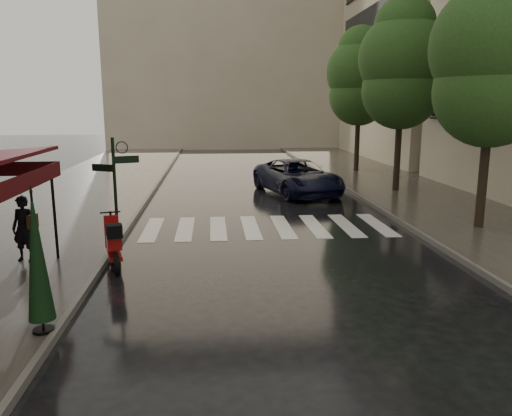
{
  "coord_description": "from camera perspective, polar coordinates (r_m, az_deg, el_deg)",
  "views": [
    {
      "loc": [
        1.24,
        -9.63,
        3.87
      ],
      "look_at": [
        2.3,
        2.31,
        1.4
      ],
      "focal_mm": 35.0,
      "sensor_mm": 36.0,
      "label": 1
    }
  ],
  "objects": [
    {
      "name": "sidewalk_far",
      "position": [
        23.74,
        17.33,
        1.87
      ],
      "size": [
        5.5,
        60.0,
        0.12
      ],
      "primitive_type": "cube",
      "color": "#38332D",
      "rests_on": "ground"
    },
    {
      "name": "ground",
      "position": [
        10.45,
        -11.7,
        -10.34
      ],
      "size": [
        120.0,
        120.0,
        0.0
      ],
      "primitive_type": "plane",
      "color": "black",
      "rests_on": "ground"
    },
    {
      "name": "scooter",
      "position": [
        12.62,
        -15.96,
        -3.96
      ],
      "size": [
        0.78,
        1.85,
        1.24
      ],
      "rotation": [
        0.0,
        0.0,
        0.26
      ],
      "color": "black",
      "rests_on": "ground"
    },
    {
      "name": "haussmann_far",
      "position": [
        39.13,
        19.02,
        18.94
      ],
      "size": [
        8.0,
        16.0,
        18.5
      ],
      "primitive_type": "cube",
      "color": "tan",
      "rests_on": "ground"
    },
    {
      "name": "parasol_front",
      "position": [
        8.97,
        -23.76,
        -5.12
      ],
      "size": [
        0.44,
        0.44,
        2.45
      ],
      "color": "black",
      "rests_on": "sidewalk_near"
    },
    {
      "name": "pedestrian_with_umbrella",
      "position": [
        13.25,
        -25.29,
        1.25
      ],
      "size": [
        1.16,
        1.17,
        2.43
      ],
      "rotation": [
        0.0,
        0.0,
        -0.23
      ],
      "color": "black",
      "rests_on": "sidewalk_near"
    },
    {
      "name": "curb_near",
      "position": [
        22.13,
        -11.97,
        1.51
      ],
      "size": [
        0.12,
        60.0,
        0.16
      ],
      "primitive_type": "cube",
      "color": "#595651",
      "rests_on": "ground"
    },
    {
      "name": "parked_car",
      "position": [
        22.25,
        4.75,
        3.56
      ],
      "size": [
        3.83,
        5.91,
        1.51
      ],
      "primitive_type": "imported",
      "rotation": [
        0.0,
        0.0,
        0.26
      ],
      "color": "black",
      "rests_on": "ground"
    },
    {
      "name": "tree_near",
      "position": [
        16.91,
        25.58,
        15.46
      ],
      "size": [
        3.8,
        3.8,
        7.99
      ],
      "color": "black",
      "rests_on": "sidewalk_far"
    },
    {
      "name": "tree_far",
      "position": [
        29.89,
        11.77,
        14.45
      ],
      "size": [
        3.8,
        3.8,
        8.16
      ],
      "color": "black",
      "rests_on": "sidewalk_far"
    },
    {
      "name": "curb_far",
      "position": [
        22.82,
        10.82,
        1.86
      ],
      "size": [
        0.12,
        60.0,
        0.16
      ],
      "primitive_type": "cube",
      "color": "#595651",
      "rests_on": "ground"
    },
    {
      "name": "crosswalk",
      "position": [
        16.19,
        1.24,
        -2.17
      ],
      "size": [
        7.85,
        3.2,
        0.01
      ],
      "color": "silver",
      "rests_on": "ground"
    },
    {
      "name": "signpost",
      "position": [
        13.02,
        -15.78,
        2.2
      ],
      "size": [
        1.17,
        0.29,
        3.1
      ],
      "color": "black",
      "rests_on": "ground"
    },
    {
      "name": "backdrop_building",
      "position": [
        48.06,
        -3.08,
        18.96
      ],
      "size": [
        22.0,
        6.0,
        20.0
      ],
      "primitive_type": "cube",
      "color": "tan",
      "rests_on": "ground"
    },
    {
      "name": "tree_mid",
      "position": [
        23.22,
        16.41,
        15.44
      ],
      "size": [
        3.8,
        3.8,
        8.34
      ],
      "color": "black",
      "rests_on": "sidewalk_far"
    },
    {
      "name": "sidewalk_near",
      "position": [
        22.7,
        -19.63,
        1.3
      ],
      "size": [
        6.0,
        60.0,
        0.12
      ],
      "primitive_type": "cube",
      "color": "#38332D",
      "rests_on": "ground"
    }
  ]
}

